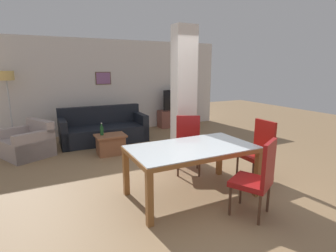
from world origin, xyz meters
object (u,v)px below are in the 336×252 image
dining_table (192,156)px  dining_chair_near_right (258,176)px  dining_chair_far_right (188,142)px  dining_chair_head_right (259,148)px  bottle (102,130)px  sofa (104,130)px  tv_stand (177,118)px  tv_screen (177,100)px  armchair (28,144)px  floor_lamp (7,83)px  coffee_table (111,144)px

dining_table → dining_chair_near_right: bearing=-62.1°
dining_chair_near_right → dining_chair_far_right: 1.73m
dining_chair_head_right → bottle: 3.29m
sofa → tv_stand: 2.73m
dining_chair_far_right → tv_stand: bearing=-87.6°
dining_chair_far_right → tv_screen: (1.66, 3.49, 0.32)m
dining_chair_head_right → dining_chair_far_right: same height
dining_chair_near_right → armchair: 4.83m
dining_chair_near_right → armchair: size_ratio=0.85×
armchair → floor_lamp: (-0.35, 1.16, 1.27)m
dining_chair_far_right → sofa: 2.88m
floor_lamp → dining_table: bearing=-59.0°
floor_lamp → coffee_table: bearing=-42.8°
armchair → floor_lamp: 1.76m
dining_chair_near_right → armchair: bearing=96.1°
dining_chair_far_right → tv_screen: 3.88m
dining_chair_near_right → bottle: bearing=81.9°
armchair → dining_table: bearing=-171.0°
dining_chair_near_right → tv_stand: dining_chair_near_right is taller
coffee_table → tv_stand: 3.31m
armchair → dining_chair_far_right: bearing=-156.7°
tv_stand → dining_chair_near_right: bearing=-107.6°
tv_stand → tv_screen: (0.00, 0.00, 0.60)m
sofa → armchair: size_ratio=1.77×
sofa → coffee_table: size_ratio=3.27×
tv_screen → dining_table: bearing=48.8°
sofa → bottle: size_ratio=7.84×
dining_table → dining_chair_far_right: size_ratio=1.79×
dining_chair_head_right → tv_screen: (0.78, 4.36, 0.32)m
sofa → floor_lamp: bearing=-19.5°
tv_stand → tv_screen: bearing=90.0°
dining_table → floor_lamp: bearing=121.0°
sofa → floor_lamp: (-2.09, 0.74, 1.25)m
dining_chair_far_right → armchair: dining_chair_far_right is taller
bottle → dining_chair_head_right: bearing=-50.3°
coffee_table → dining_chair_near_right: bearing=-72.5°
dining_chair_head_right → coffee_table: size_ratio=1.57×
dining_chair_far_right → coffee_table: (-1.05, 1.60, -0.33)m
dining_chair_far_right → bottle: size_ratio=3.76×
sofa → armchair: bearing=13.7°
dining_chair_head_right → coffee_table: bearing=38.1°
dining_chair_near_right → tv_stand: size_ratio=0.80×
coffee_table → tv_screen: bearing=35.0°
armchair → tv_stand: (4.35, 1.22, 0.00)m
dining_table → armchair: size_ratio=1.52×
tv_stand → floor_lamp: size_ratio=0.70×
armchair → sofa: bearing=-102.8°
sofa → tv_stand: bearing=-163.1°
dining_chair_head_right → tv_stand: (0.78, 4.36, -0.28)m
coffee_table → armchair: bearing=157.5°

